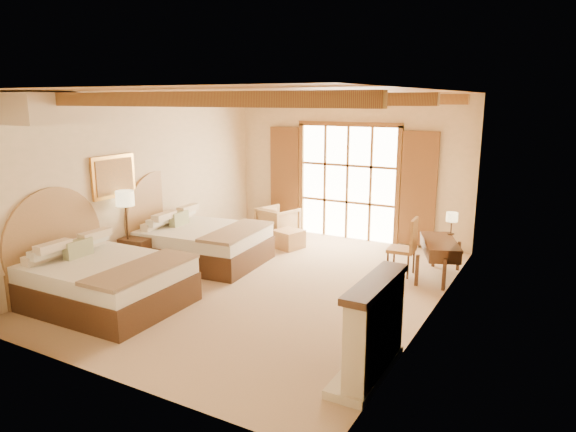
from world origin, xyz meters
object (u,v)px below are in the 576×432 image
Objects in this scene: bed_near at (97,275)px; bed_far at (196,238)px; armchair at (278,222)px; nightstand at (139,254)px; desk at (439,258)px.

bed_near is 2.42m from bed_far.
armchair is (0.50, 4.66, -0.10)m from bed_near.
bed_near is at bearing -93.99° from bed_far.
bed_far is 3.08× the size of armchair.
bed_far is 3.85× the size of nightstand.
bed_near reaches higher than armchair.
desk is (3.82, -0.94, 0.01)m from armchair.
bed_near is at bearing -75.14° from nightstand.
bed_near is 3.73× the size of nightstand.
bed_near is 4.69m from armchair.
bed_far is at bearing 92.43° from armchair.
bed_far reaches higher than desk.
nightstand is at bearing -124.62° from bed_far.
bed_far is at bearing 53.09° from nightstand.
nightstand is at bearing 111.02° from bed_near.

